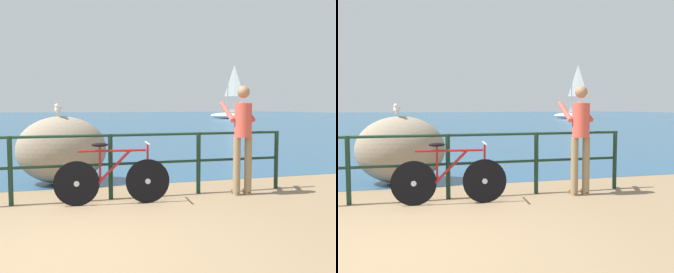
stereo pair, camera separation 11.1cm
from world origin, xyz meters
The scene contains 8 objects.
ground_plane centered at (0.00, 20.00, -0.05)m, with size 120.00×120.00×0.10m, color #846B4C.
sea_surface centered at (0.00, 48.05, 0.00)m, with size 120.00×90.00×0.01m, color navy.
promenade_railing centered at (0.00, 2.08, 0.64)m, with size 7.37×0.07×1.02m.
bicycle centered at (0.72, 1.73, 0.39)m, with size 1.70×0.48×0.92m.
person_at_railing centered at (2.84, 1.80, 0.99)m, with size 0.46×0.64×1.78m.
breakwater_boulder_main centered at (0.02, 3.60, 0.63)m, with size 1.66×1.16×1.26m.
seagull centered at (-0.03, 3.55, 1.40)m, with size 0.15×0.34×0.23m.
sailboat centered at (19.37, 37.76, 0.71)m, with size 4.30×3.68×6.16m.
Camera 2 is at (0.02, -4.02, 1.45)m, focal length 42.02 mm.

